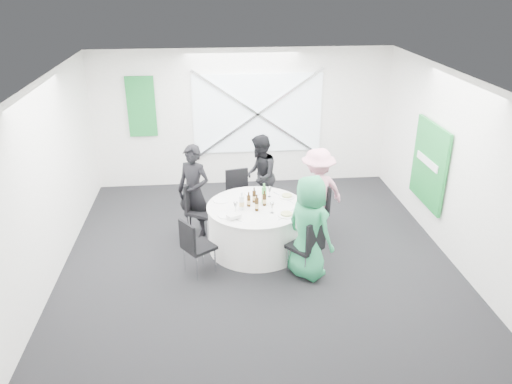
{
  "coord_description": "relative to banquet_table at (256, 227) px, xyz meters",
  "views": [
    {
      "loc": [
        -0.68,
        -6.85,
        4.17
      ],
      "look_at": [
        0.0,
        0.2,
        1.0
      ],
      "focal_mm": 35.0,
      "sensor_mm": 36.0,
      "label": 1
    }
  ],
  "objects": [
    {
      "name": "window_brace_b",
      "position": [
        0.3,
        2.72,
        1.12
      ],
      "size": [
        2.63,
        0.05,
        1.84
      ],
      "primitive_type": "cube",
      "rotation": [
        0.0,
        -0.97,
        0.0
      ],
      "color": "silver",
      "rests_on": "window_panel"
    },
    {
      "name": "clear_water_bottle",
      "position": [
        -0.23,
        -0.09,
        0.49
      ],
      "size": [
        0.08,
        0.08,
        0.28
      ],
      "color": "silver",
      "rests_on": "banquet_table"
    },
    {
      "name": "beer_bottle_a",
      "position": [
        -0.11,
        0.0,
        0.47
      ],
      "size": [
        0.06,
        0.06,
        0.24
      ],
      "color": "#362009",
      "rests_on": "banquet_table"
    },
    {
      "name": "plate_front_right",
      "position": [
        0.43,
        -0.37,
        0.4
      ],
      "size": [
        0.27,
        0.27,
        0.04
      ],
      "color": "white",
      "rests_on": "banquet_table"
    },
    {
      "name": "plate_back",
      "position": [
        -0.01,
        0.5,
        0.39
      ],
      "size": [
        0.29,
        0.29,
        0.01
      ],
      "color": "white",
      "rests_on": "banquet_table"
    },
    {
      "name": "chair_front_left",
      "position": [
        -0.97,
        -0.68,
        0.14
      ],
      "size": [
        0.57,
        0.56,
        0.89
      ],
      "rotation": [
        0.0,
        0.0,
        2.18
      ],
      "color": "black",
      "rests_on": "floor"
    },
    {
      "name": "green_banner",
      "position": [
        -2.0,
        2.75,
        1.32
      ],
      "size": [
        0.55,
        0.04,
        1.2
      ],
      "primitive_type": "cube",
      "color": "#16712F",
      "rests_on": "wall_back"
    },
    {
      "name": "plate_front_left",
      "position": [
        -0.48,
        -0.29,
        0.39
      ],
      "size": [
        0.27,
        0.27,
        0.01
      ],
      "color": "white",
      "rests_on": "banquet_table"
    },
    {
      "name": "napkin",
      "position": [
        -0.37,
        -0.4,
        0.42
      ],
      "size": [
        0.23,
        0.21,
        0.05
      ],
      "primitive_type": "cube",
      "rotation": [
        0.0,
        0.0,
        0.54
      ],
      "color": "silver",
      "rests_on": "plate_front_left"
    },
    {
      "name": "window_brace_a",
      "position": [
        0.3,
        2.72,
        1.12
      ],
      "size": [
        2.63,
        0.05,
        1.84
      ],
      "primitive_type": "cube",
      "rotation": [
        0.0,
        0.97,
        0.0
      ],
      "color": "silver",
      "rests_on": "window_panel"
    },
    {
      "name": "floor",
      "position": [
        0.0,
        -0.2,
        -0.38
      ],
      "size": [
        6.0,
        6.0,
        0.0
      ],
      "primitive_type": "plane",
      "color": "black",
      "rests_on": "ground"
    },
    {
      "name": "wine_glass_a",
      "position": [
        0.25,
        0.33,
        0.5
      ],
      "size": [
        0.07,
        0.07,
        0.17
      ],
      "color": "white",
      "rests_on": "banquet_table"
    },
    {
      "name": "knife_a",
      "position": [
        -0.3,
        -0.49,
        0.38
      ],
      "size": [
        0.11,
        0.12,
        0.01
      ],
      "primitive_type": "cube",
      "rotation": [
        0.0,
        0.0,
        -2.41
      ],
      "color": "silver",
      "rests_on": "banquet_table"
    },
    {
      "name": "knife_c",
      "position": [
        0.38,
        0.43,
        0.38
      ],
      "size": [
        0.09,
        0.14,
        0.01
      ],
      "primitive_type": "cube",
      "rotation": [
        0.0,
        0.0,
        0.55
      ],
      "color": "silver",
      "rests_on": "banquet_table"
    },
    {
      "name": "fork_b",
      "position": [
        0.32,
        -0.48,
        0.38
      ],
      "size": [
        0.11,
        0.13,
        0.01
      ],
      "primitive_type": "cube",
      "rotation": [
        0.0,
        0.0,
        -0.68
      ],
      "color": "silver",
      "rests_on": "banquet_table"
    },
    {
      "name": "chair_back",
      "position": [
        -0.21,
        1.03,
        0.17
      ],
      "size": [
        0.51,
        0.51,
        0.94
      ],
      "rotation": [
        0.0,
        0.0,
        0.2
      ],
      "color": "black",
      "rests_on": "floor"
    },
    {
      "name": "person_man_back_left",
      "position": [
        -0.98,
        0.57,
        0.42
      ],
      "size": [
        0.7,
        0.62,
        1.6
      ],
      "primitive_type": "imported",
      "rotation": [
        0.0,
        0.0,
        -0.53
      ],
      "color": "black",
      "rests_on": "floor"
    },
    {
      "name": "wall_front",
      "position": [
        0.0,
        -3.2,
        1.02
      ],
      "size": [
        6.0,
        0.0,
        6.0
      ],
      "primitive_type": "plane",
      "rotation": [
        -1.57,
        0.0,
        0.0
      ],
      "color": "white",
      "rests_on": "floor"
    },
    {
      "name": "chair_back_right",
      "position": [
        1.06,
        0.35,
        0.17
      ],
      "size": [
        0.54,
        0.53,
        0.93
      ],
      "rotation": [
        0.0,
        0.0,
        -1.26
      ],
      "color": "black",
      "rests_on": "floor"
    },
    {
      "name": "knife_b",
      "position": [
        0.53,
        -0.22,
        0.38
      ],
      "size": [
        0.11,
        0.12,
        0.01
      ],
      "primitive_type": "cube",
      "rotation": [
        0.0,
        0.0,
        -0.69
      ],
      "color": "silver",
      "rests_on": "banquet_table"
    },
    {
      "name": "fork_a",
      "position": [
        -0.53,
        -0.21,
        0.38
      ],
      "size": [
        0.11,
        0.13,
        0.01
      ],
      "primitive_type": "cube",
      "rotation": [
        0.0,
        0.0,
        -2.46
      ],
      "color": "silver",
      "rests_on": "banquet_table"
    },
    {
      "name": "wine_glass_d",
      "position": [
        -0.33,
        -0.2,
        0.5
      ],
      "size": [
        0.07,
        0.07,
        0.17
      ],
      "color": "white",
      "rests_on": "banquet_table"
    },
    {
      "name": "fork_c",
      "position": [
        0.57,
        0.09,
        0.38
      ],
      "size": [
        0.08,
        0.14,
        0.01
      ],
      "primitive_type": "cube",
      "rotation": [
        0.0,
        0.0,
        0.46
      ],
      "color": "silver",
      "rests_on": "banquet_table"
    },
    {
      "name": "plate_back_right",
      "position": [
        0.54,
        0.29,
        0.4
      ],
      "size": [
        0.25,
        0.25,
        0.04
      ],
      "color": "white",
      "rests_on": "banquet_table"
    },
    {
      "name": "beer_bottle_b",
      "position": [
        -0.02,
        0.14,
        0.48
      ],
      "size": [
        0.06,
        0.06,
        0.25
      ],
      "color": "#362009",
      "rests_on": "banquet_table"
    },
    {
      "name": "wall_back",
      "position": [
        0.0,
        2.8,
        1.02
      ],
      "size": [
        6.0,
        0.0,
        6.0
      ],
      "primitive_type": "plane",
      "rotation": [
        1.57,
        0.0,
        0.0
      ],
      "color": "white",
      "rests_on": "floor"
    },
    {
      "name": "banquet_table",
      "position": [
        0.0,
        0.0,
        0.0
      ],
      "size": [
        1.56,
        1.56,
        0.76
      ],
      "color": "silver",
      "rests_on": "floor"
    },
    {
      "name": "person_woman_green",
      "position": [
        0.68,
        -0.85,
        0.41
      ],
      "size": [
        0.87,
        0.91,
        1.58
      ],
      "primitive_type": "imported",
      "rotation": [
        0.0,
        0.0,
        2.25
      ],
      "color": "#268D57",
      "rests_on": "floor"
    },
    {
      "name": "beer_bottle_c",
      "position": [
        0.13,
        0.01,
        0.47
      ],
      "size": [
        0.06,
        0.06,
        0.25
      ],
      "color": "#362009",
      "rests_on": "banquet_table"
    },
    {
      "name": "ceiling",
      "position": [
        0.0,
        -0.2,
        2.42
      ],
      "size": [
        6.0,
        6.0,
        0.0
      ],
      "primitive_type": "plane",
      "rotation": [
        3.14,
        0.0,
        0.0
      ],
      "color": "silver",
      "rests_on": "wall_back"
    },
    {
      "name": "beer_bottle_d",
      "position": [
        -0.0,
        -0.17,
        0.48
      ],
      "size": [
        0.06,
        0.06,
        0.27
      ],
      "color": "#362009",
      "rests_on": "banquet_table"
    },
    {
      "name": "chair_front_right",
      "position": [
        0.69,
        -0.88,
        0.17
      ],
      "size": [
        0.6,
        0.6,
        0.94
      ],
      "rotation": [
        0.0,
        0.0,
        3.81
      ],
      "color": "black",
      "rests_on": "floor"
    },
    {
      "name": "wall_right",
      "position": [
        3.0,
        -0.2,
        1.02
      ],
      "size": [
        0.0,
        6.0,
        6.0
      ],
      "primitive_type": "plane",
      "rotation": [
        1.57,
        0.0,
        -1.57
      ],
      "color": "white",
      "rests_on": "floor"
    },
    {
      "name": "wine_glass_c",
      "position": [
        0.22,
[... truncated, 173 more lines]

